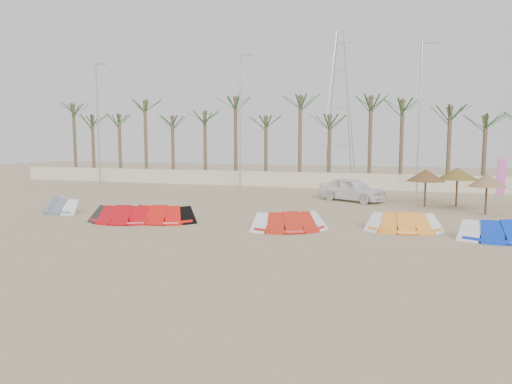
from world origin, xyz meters
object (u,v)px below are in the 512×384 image
(kite_red_left, at_px, (130,213))
(parasol_left, at_px, (426,175))
(kite_grey, at_px, (65,204))
(parasol_right, at_px, (457,174))
(kite_blue, at_px, (504,228))
(parasol_mid, at_px, (487,180))
(kite_red_mid, at_px, (165,213))
(kite_orange, at_px, (404,221))
(kite_red_right, at_px, (291,220))
(car, at_px, (352,189))

(kite_red_left, bearing_deg, parasol_left, 35.44)
(kite_grey, height_order, parasol_right, parasol_right)
(kite_grey, xyz_separation_m, kite_blue, (21.70, -0.54, 0.00))
(parasol_mid, height_order, parasol_right, parasol_right)
(kite_red_mid, xyz_separation_m, parasol_mid, (15.04, 7.25, 1.41))
(parasol_right, bearing_deg, kite_grey, -156.88)
(kite_orange, bearing_deg, kite_blue, -9.51)
(kite_grey, relative_size, kite_red_right, 0.97)
(kite_red_left, distance_m, parasol_mid, 18.43)
(kite_red_mid, distance_m, kite_blue, 14.76)
(kite_blue, height_order, parasol_mid, parasol_mid)
(kite_orange, height_order, car, car)
(kite_orange, distance_m, car, 9.97)
(parasol_right, relative_size, car, 0.53)
(kite_red_left, height_order, parasol_right, parasol_right)
(kite_orange, bearing_deg, kite_red_left, -171.92)
(car, bearing_deg, parasol_mid, -87.22)
(parasol_right, height_order, car, parasol_right)
(kite_red_mid, height_order, car, car)
(kite_grey, distance_m, kite_orange, 17.93)
(parasol_mid, distance_m, parasol_right, 3.11)
(kite_red_mid, relative_size, parasol_mid, 1.56)
(kite_red_left, height_order, parasol_mid, parasol_mid)
(parasol_mid, bearing_deg, parasol_right, 111.87)
(kite_blue, bearing_deg, kite_red_left, -175.95)
(kite_red_left, xyz_separation_m, parasol_mid, (16.68, 7.71, 1.41))
(kite_grey, bearing_deg, car, 32.96)
(kite_red_right, xyz_separation_m, kite_orange, (4.72, 1.33, -0.00))
(car, bearing_deg, kite_grey, 151.03)
(kite_red_mid, xyz_separation_m, kite_blue, (14.74, 0.70, 0.00))
(kite_orange, relative_size, kite_blue, 0.85)
(kite_red_left, relative_size, kite_blue, 0.97)
(kite_grey, xyz_separation_m, kite_red_left, (5.31, -1.70, 0.00))
(parasol_left, bearing_deg, car, 162.19)
(kite_red_right, height_order, parasol_mid, parasol_mid)
(parasol_mid, xyz_separation_m, car, (-7.36, 3.48, -1.07))
(car, bearing_deg, kite_red_right, -159.45)
(kite_orange, distance_m, parasol_left, 8.19)
(parasol_mid, relative_size, car, 0.49)
(car, bearing_deg, kite_red_left, 168.28)
(kite_red_left, distance_m, kite_red_mid, 1.71)
(kite_grey, relative_size, parasol_right, 1.53)
(kite_red_left, relative_size, kite_red_mid, 1.11)
(parasol_left, bearing_deg, kite_grey, -157.04)
(kite_red_right, distance_m, car, 10.82)
(kite_red_right, relative_size, parasol_mid, 1.71)
(kite_grey, height_order, kite_orange, same)
(kite_grey, distance_m, parasol_right, 22.71)
(kite_red_mid, height_order, kite_red_right, same)
(parasol_left, height_order, parasol_mid, parasol_left)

